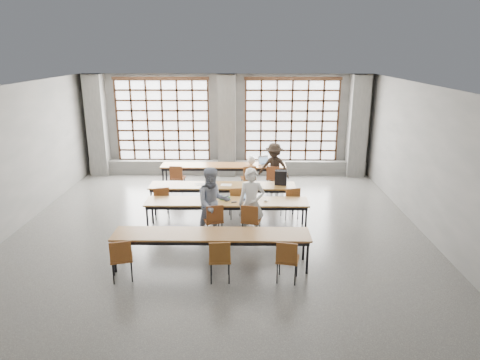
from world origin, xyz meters
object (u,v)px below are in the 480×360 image
(desk_row_d, at_px, (211,236))
(chair_near_right, at_px, (287,257))
(chair_mid_centre, at_px, (237,199))
(student_female, at_px, (213,203))
(chair_back_right, at_px, (274,176))
(chair_back_left, at_px, (177,176))
(student_back, at_px, (274,168))
(laptop_back, at_px, (264,162))
(phone, at_px, (234,202))
(green_box, at_px, (225,198))
(plastic_bag, at_px, (251,160))
(chair_near_mid, at_px, (220,256))
(chair_mid_right, at_px, (291,200))
(desk_row_a, at_px, (223,167))
(chair_mid_left, at_px, (161,199))
(backpack, at_px, (281,178))
(laptop_front, at_px, (249,197))
(chair_near_left, at_px, (121,256))
(desk_row_b, at_px, (223,187))
(chair_front_right, at_px, (251,218))
(mouse, at_px, (266,201))
(student_male, at_px, (251,204))
(desk_row_c, at_px, (227,203))
(chair_back_mid, at_px, (249,176))
(chair_front_left, at_px, (214,218))

(desk_row_d, height_order, chair_near_right, chair_near_right)
(chair_mid_centre, distance_m, student_female, 1.32)
(desk_row_d, xyz_separation_m, chair_back_right, (1.55, 4.72, -0.13))
(chair_back_left, distance_m, chair_near_right, 6.09)
(student_back, xyz_separation_m, laptop_back, (-0.28, 0.60, 0.02))
(chair_back_right, bearing_deg, phone, -111.57)
(chair_mid_centre, height_order, student_back, student_back)
(green_box, distance_m, plastic_bag, 3.46)
(chair_near_mid, relative_size, phone, 6.77)
(desk_row_d, distance_m, student_female, 1.44)
(chair_mid_centre, height_order, chair_mid_right, same)
(desk_row_a, bearing_deg, chair_mid_left, -118.52)
(student_back, bearing_deg, backpack, -62.65)
(chair_back_left, height_order, student_female, student_female)
(backpack, xyz_separation_m, plastic_bag, (-0.78, 2.12, -0.06))
(student_back, xyz_separation_m, laptop_front, (-0.79, -2.80, 0.02))
(chair_back_right, relative_size, chair_mid_centre, 1.00)
(chair_near_left, height_order, phone, chair_near_left)
(desk_row_b, bearing_deg, chair_back_right, 44.99)
(chair_front_right, bearing_deg, desk_row_a, 101.75)
(chair_mid_left, bearing_deg, laptop_front, -13.56)
(chair_near_mid, bearing_deg, mouse, 69.04)
(student_male, bearing_deg, chair_back_left, 124.51)
(desk_row_c, relative_size, chair_mid_right, 4.55)
(desk_row_a, height_order, chair_back_left, chair_back_left)
(desk_row_a, relative_size, student_female, 2.33)
(chair_near_mid, height_order, laptop_back, laptop_back)
(chair_back_mid, xyz_separation_m, phone, (-0.38, -2.89, 0.20))
(backpack, bearing_deg, desk_row_b, -168.87)
(chair_mid_left, relative_size, chair_front_right, 1.00)
(chair_near_mid, xyz_separation_m, green_box, (-0.03, 2.64, 0.24))
(desk_row_c, relative_size, desk_row_d, 1.00)
(chair_front_right, bearing_deg, phone, 127.28)
(chair_back_mid, distance_m, chair_front_right, 3.41)
(desk_row_b, bearing_deg, green_box, -84.11)
(backpack, bearing_deg, mouse, -99.90)
(green_box, bearing_deg, chair_mid_right, 19.02)
(chair_back_mid, bearing_deg, chair_near_right, -82.56)
(student_female, relative_size, student_back, 1.10)
(chair_back_left, relative_size, laptop_front, 2.43)
(chair_mid_left, bearing_deg, desk_row_b, 21.64)
(chair_near_left, xyz_separation_m, plastic_bag, (2.55, 6.02, 0.34))
(desk_row_c, height_order, student_female, student_female)
(desk_row_b, height_order, chair_mid_centre, chair_mid_centre)
(chair_front_left, height_order, green_box, chair_front_left)
(desk_row_a, bearing_deg, mouse, -70.60)
(chair_back_left, distance_m, student_male, 4.00)
(chair_front_left, relative_size, plastic_bag, 3.08)
(desk_row_d, xyz_separation_m, chair_front_left, (-0.05, 1.30, -0.13))
(chair_front_right, bearing_deg, desk_row_b, 111.51)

